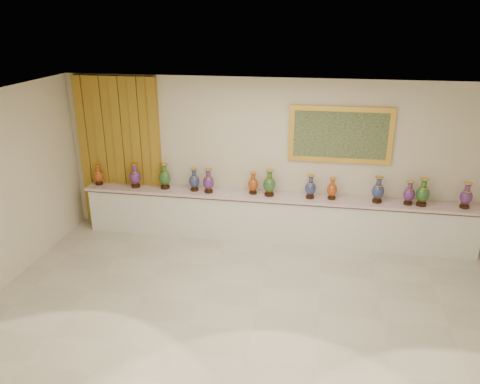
# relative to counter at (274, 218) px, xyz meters

# --- Properties ---
(ground) EXTENTS (8.00, 8.00, 0.00)m
(ground) POSITION_rel_counter_xyz_m (0.00, -2.27, -0.44)
(ground) COLOR beige
(ground) RESTS_ON ground
(room) EXTENTS (8.00, 8.00, 8.00)m
(room) POSITION_rel_counter_xyz_m (-2.37, 0.17, 1.15)
(room) COLOR beige
(room) RESTS_ON ground
(counter) EXTENTS (7.28, 0.48, 0.90)m
(counter) POSITION_rel_counter_xyz_m (0.00, 0.00, 0.00)
(counter) COLOR white
(counter) RESTS_ON ground
(vase_0) EXTENTS (0.24, 0.24, 0.40)m
(vase_0) POSITION_rel_counter_xyz_m (-3.45, -0.00, 0.64)
(vase_0) COLOR black
(vase_0) RESTS_ON counter
(vase_1) EXTENTS (0.28, 0.28, 0.47)m
(vase_1) POSITION_rel_counter_xyz_m (-2.69, -0.02, 0.68)
(vase_1) COLOR black
(vase_1) RESTS_ON counter
(vase_2) EXTENTS (0.26, 0.26, 0.49)m
(vase_2) POSITION_rel_counter_xyz_m (-2.11, 0.02, 0.68)
(vase_2) COLOR black
(vase_2) RESTS_ON counter
(vase_3) EXTENTS (0.25, 0.25, 0.44)m
(vase_3) POSITION_rel_counter_xyz_m (-1.52, -0.00, 0.66)
(vase_3) COLOR black
(vase_3) RESTS_ON counter
(vase_4) EXTENTS (0.27, 0.27, 0.46)m
(vase_4) POSITION_rel_counter_xyz_m (-1.24, -0.06, 0.67)
(vase_4) COLOR black
(vase_4) RESTS_ON counter
(vase_5) EXTENTS (0.24, 0.24, 0.41)m
(vase_5) POSITION_rel_counter_xyz_m (-0.41, 0.02, 0.65)
(vase_5) COLOR black
(vase_5) RESTS_ON counter
(vase_6) EXTENTS (0.29, 0.29, 0.49)m
(vase_6) POSITION_rel_counter_xyz_m (-0.10, -0.03, 0.68)
(vase_6) COLOR black
(vase_6) RESTS_ON counter
(vase_7) EXTENTS (0.25, 0.25, 0.44)m
(vase_7) POSITION_rel_counter_xyz_m (0.64, -0.02, 0.66)
(vase_7) COLOR black
(vase_7) RESTS_ON counter
(vase_8) EXTENTS (0.24, 0.24, 0.40)m
(vase_8) POSITION_rel_counter_xyz_m (1.03, -0.00, 0.64)
(vase_8) COLOR black
(vase_8) RESTS_ON counter
(vase_9) EXTENTS (0.26, 0.26, 0.47)m
(vase_9) POSITION_rel_counter_xyz_m (1.82, -0.02, 0.68)
(vase_9) COLOR black
(vase_9) RESTS_ON counter
(vase_10) EXTENTS (0.24, 0.24, 0.43)m
(vase_10) POSITION_rel_counter_xyz_m (2.35, -0.03, 0.66)
(vase_10) COLOR black
(vase_10) RESTS_ON counter
(vase_11) EXTENTS (0.27, 0.27, 0.49)m
(vase_11) POSITION_rel_counter_xyz_m (2.57, -0.05, 0.69)
(vase_11) COLOR black
(vase_11) RESTS_ON counter
(vase_12) EXTENTS (0.27, 0.27, 0.45)m
(vase_12) POSITION_rel_counter_xyz_m (3.28, -0.03, 0.67)
(vase_12) COLOR black
(vase_12) RESTS_ON counter
(label_card) EXTENTS (0.10, 0.06, 0.00)m
(label_card) POSITION_rel_counter_xyz_m (-0.89, -0.14, 0.47)
(label_card) COLOR white
(label_card) RESTS_ON counter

